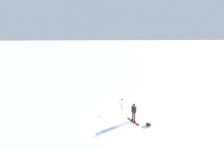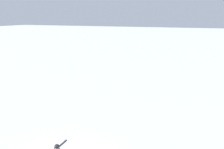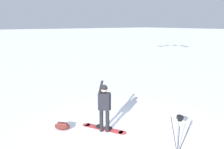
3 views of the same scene
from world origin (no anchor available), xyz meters
The scene contains 0 objects.
Camera 2 is at (4.88, -5.63, 7.55)m, focal length 30.91 mm.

